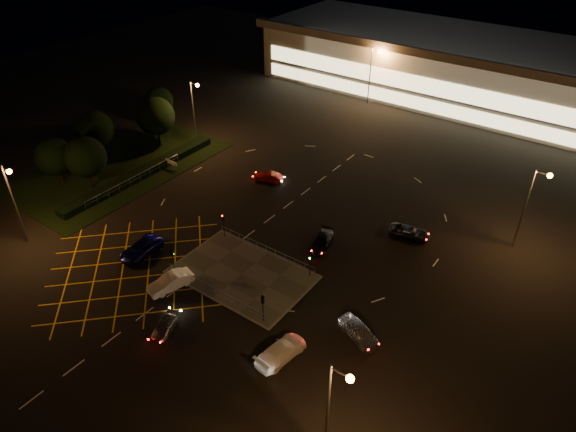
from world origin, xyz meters
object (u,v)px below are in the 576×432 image
Objects in this scene: signal_nw at (223,221)px; car_near_silver at (165,325)px; car_approach_white at (281,351)px; signal_ne at (310,259)px; car_east_grey at (409,233)px; signal_sw at (172,256)px; car_queue_white at (171,282)px; car_far_dkgrey at (322,241)px; car_circ_red at (269,177)px; signal_se at (263,303)px; car_right_silver at (359,331)px; car_left_blue at (141,249)px.

signal_nw reaches higher than car_near_silver.
signal_ne is at bearing -61.88° from car_approach_white.
signal_sw is at bearing 127.97° from car_east_grey.
signal_nw is 19.16m from car_approach_white.
car_queue_white is 27.68m from car_east_grey.
car_circ_red is at bearing 134.06° from car_far_dkgrey.
car_near_silver is 0.70× the size of car_approach_white.
signal_nw and signal_ne have the same top height.
car_far_dkgrey is (-1.79, 13.18, -1.70)m from signal_se.
car_far_dkgrey reaches higher than car_circ_red.
car_right_silver is at bearing -118.64° from car_approach_white.
car_near_silver is 0.78× the size of car_queue_white.
signal_ne is 20.71m from car_circ_red.
car_near_silver is 0.81× the size of car_right_silver.
signal_sw is 1.00× the size of signal_se.
car_far_dkgrey is at bearing 55.76° from car_near_silver.
signal_sw is 2.78m from car_queue_white.
car_right_silver reaches higher than car_left_blue.
car_left_blue is (-17.43, 0.17, -1.62)m from signal_se.
signal_nw is at bearing -90.00° from signal_sw.
car_near_silver is at bearing 42.48° from signal_se.
signal_se is (12.00, 0.00, 0.00)m from signal_sw.
signal_nw is (-12.00, 7.99, 0.00)m from signal_se.
car_left_blue is 1.17× the size of car_far_dkgrey.
car_circ_red is at bearing 139.68° from signal_ne.
signal_ne reaches higher than car_circ_red.
car_right_silver is at bearing 1.87° from car_left_blue.
signal_ne is (12.00, 0.00, 0.00)m from signal_nw.
car_approach_white is at bearing -0.77° from car_near_silver.
car_right_silver is (15.16, 9.75, 0.15)m from car_near_silver.
car_east_grey is (17.58, 12.61, -1.70)m from signal_nw.
car_far_dkgrey is at bearing -127.77° from signal_sw.
car_circ_red is (-15.74, 13.36, -1.73)m from signal_ne.
car_queue_white is 1.04× the size of car_far_dkgrey.
signal_nw is at bearing 100.12° from car_right_silver.
car_approach_white is (10.72, 3.70, 0.14)m from car_near_silver.
signal_sw is 7.99m from signal_nw.
car_right_silver is at bearing 177.75° from car_east_grey.
signal_nw is 10.04m from car_queue_white.
car_far_dkgrey is 0.87× the size of car_approach_white.
signal_sw is at bearing 122.29° from car_right_silver.
car_near_silver is at bearing 26.59° from car_approach_white.
signal_se is 13.41m from car_far_dkgrey.
signal_sw is 8.30m from car_near_silver.
car_far_dkgrey reaches higher than car_near_silver.
signal_sw reaches higher than car_east_grey.
car_east_grey is (5.58, 12.61, -1.70)m from signal_ne.
car_approach_white is at bearing 166.22° from car_right_silver.
signal_sw reaches higher than car_circ_red.
car_approach_white is (5.73, -15.70, 0.10)m from car_far_dkgrey.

